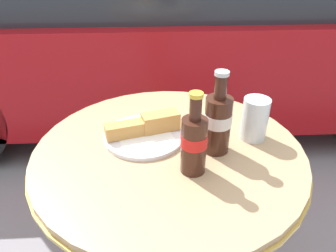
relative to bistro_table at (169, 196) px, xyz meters
name	(u,v)px	position (x,y,z in m)	size (l,w,h in m)	color
bistro_table	(169,196)	(0.00, 0.00, 0.00)	(0.76, 0.76, 0.74)	gold
cola_bottle_left	(194,142)	(0.05, -0.10, 0.26)	(0.06, 0.06, 0.21)	#3D1E14
cola_bottle_right	(218,121)	(0.13, -0.01, 0.27)	(0.07, 0.07, 0.23)	#3D1E14
drinking_glass	(254,121)	(0.25, 0.04, 0.23)	(0.07, 0.07, 0.12)	black
lunch_plate_near	(145,131)	(-0.07, 0.06, 0.20)	(0.23, 0.23, 0.07)	white
parked_car	(175,26)	(0.15, 1.76, 0.07)	(4.55, 1.77, 1.32)	#9E0F14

